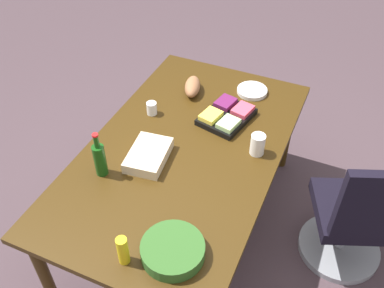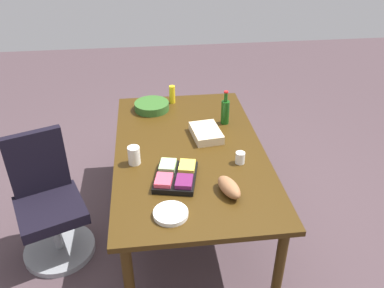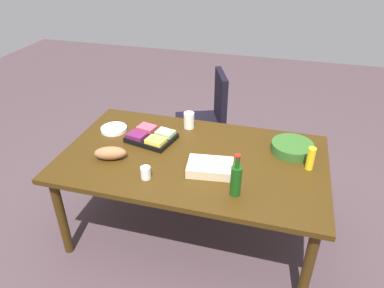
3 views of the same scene
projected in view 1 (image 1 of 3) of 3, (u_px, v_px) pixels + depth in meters
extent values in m
plane|color=#49383D|center=(185.00, 223.00, 3.23)|extent=(10.00, 10.00, 0.00)
cube|color=#3B260B|center=(184.00, 151.00, 2.73)|extent=(2.00, 1.17, 0.04)
cylinder|color=#3B260B|center=(287.00, 132.00, 3.45)|extent=(0.07, 0.07, 0.72)
cylinder|color=#3B260B|center=(44.00, 273.00, 2.52)|extent=(0.07, 0.07, 0.72)
cylinder|color=#3B260B|center=(176.00, 102.00, 3.75)|extent=(0.07, 0.07, 0.72)
cylinder|color=gray|center=(338.00, 247.00, 3.05)|extent=(0.56, 0.56, 0.05)
cylinder|color=gray|center=(346.00, 229.00, 2.90)|extent=(0.06, 0.06, 0.39)
cube|color=black|center=(353.00, 210.00, 2.77)|extent=(0.62, 0.62, 0.09)
cube|color=black|center=(376.00, 207.00, 2.40)|extent=(0.21, 0.42, 0.52)
cube|color=black|center=(227.00, 117.00, 2.93)|extent=(0.41, 0.35, 0.04)
cube|color=#ABD286|center=(228.00, 123.00, 2.82)|extent=(0.16, 0.14, 0.03)
cube|color=#E6475E|center=(243.00, 110.00, 2.92)|extent=(0.16, 0.14, 0.03)
cube|color=yellow|center=(211.00, 116.00, 2.88)|extent=(0.16, 0.14, 0.03)
cube|color=#621B4D|center=(225.00, 102.00, 2.99)|extent=(0.16, 0.14, 0.03)
cylinder|color=#2F5D23|center=(173.00, 250.00, 2.12)|extent=(0.36, 0.36, 0.07)
cylinder|color=white|center=(152.00, 108.00, 2.96)|extent=(0.07, 0.07, 0.09)
cylinder|color=white|center=(258.00, 144.00, 2.65)|extent=(0.11, 0.11, 0.14)
cube|color=beige|center=(149.00, 155.00, 2.63)|extent=(0.35, 0.26, 0.07)
cylinder|color=white|center=(252.00, 91.00, 3.16)|extent=(0.28, 0.28, 0.03)
cylinder|color=#154812|center=(100.00, 160.00, 2.49)|extent=(0.07, 0.07, 0.21)
cylinder|color=#154812|center=(96.00, 141.00, 2.39)|extent=(0.03, 0.03, 0.08)
cylinder|color=red|center=(95.00, 135.00, 2.36)|extent=(0.04, 0.04, 0.01)
cylinder|color=yellow|center=(123.00, 250.00, 2.06)|extent=(0.06, 0.06, 0.17)
ellipsoid|color=#99643F|center=(192.00, 87.00, 3.14)|extent=(0.26, 0.18, 0.10)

